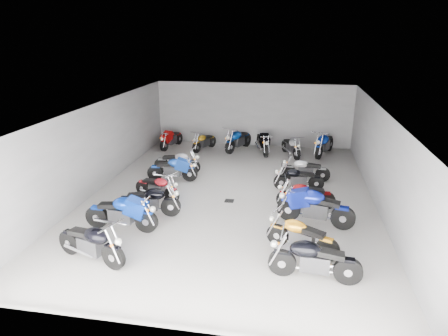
{
  "coord_description": "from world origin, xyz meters",
  "views": [
    {
      "loc": [
        2.05,
        -13.24,
        5.65
      ],
      "look_at": [
        -0.3,
        0.12,
        1.0
      ],
      "focal_mm": 32.0,
      "sensor_mm": 36.0,
      "label": 1
    }
  ],
  "objects": [
    {
      "name": "ground",
      "position": [
        0.0,
        0.0,
        0.0
      ],
      "size": [
        14.0,
        14.0,
        0.0
      ],
      "primitive_type": "plane",
      "color": "#A09D98",
      "rests_on": "ground"
    },
    {
      "name": "wall_back",
      "position": [
        0.0,
        7.0,
        1.6
      ],
      "size": [
        10.0,
        0.1,
        3.2
      ],
      "primitive_type": "cube",
      "color": "gray",
      "rests_on": "ground"
    },
    {
      "name": "wall_left",
      "position": [
        -5.0,
        0.0,
        1.6
      ],
      "size": [
        0.1,
        14.0,
        3.2
      ],
      "primitive_type": "cube",
      "color": "gray",
      "rests_on": "ground"
    },
    {
      "name": "wall_right",
      "position": [
        5.0,
        0.0,
        1.6
      ],
      "size": [
        0.1,
        14.0,
        3.2
      ],
      "primitive_type": "cube",
      "color": "gray",
      "rests_on": "ground"
    },
    {
      "name": "ceiling",
      "position": [
        0.0,
        0.0,
        3.22
      ],
      "size": [
        10.0,
        14.0,
        0.04
      ],
      "primitive_type": "cube",
      "color": "black",
      "rests_on": "wall_back"
    },
    {
      "name": "drain_grate",
      "position": [
        0.0,
        -0.5,
        0.01
      ],
      "size": [
        0.32,
        0.32,
        0.01
      ],
      "primitive_type": "cube",
      "color": "black",
      "rests_on": "ground"
    },
    {
      "name": "motorcycle_left_a",
      "position": [
        -2.86,
        -4.94,
        0.53
      ],
      "size": [
        2.14,
        0.85,
        0.97
      ],
      "rotation": [
        0.0,
        0.0,
        -1.9
      ],
      "color": "black",
      "rests_on": "ground"
    },
    {
      "name": "motorcycle_left_b",
      "position": [
        -2.8,
        -3.16,
        0.55
      ],
      "size": [
        2.28,
        0.46,
        1.0
      ],
      "rotation": [
        0.0,
        0.0,
        -1.6
      ],
      "color": "black",
      "rests_on": "ground"
    },
    {
      "name": "motorcycle_left_c",
      "position": [
        -2.36,
        -2.1,
        0.51
      ],
      "size": [
        2.12,
        0.51,
        0.93
      ],
      "rotation": [
        0.0,
        0.0,
        -1.43
      ],
      "color": "black",
      "rests_on": "ground"
    },
    {
      "name": "motorcycle_left_d",
      "position": [
        -2.53,
        -0.75,
        0.45
      ],
      "size": [
        1.8,
        0.74,
        0.82
      ],
      "rotation": [
        0.0,
        0.0,
        -1.91
      ],
      "color": "black",
      "rests_on": "ground"
    },
    {
      "name": "motorcycle_left_e",
      "position": [
        -2.53,
        1.1,
        0.48
      ],
      "size": [
        2.02,
        0.44,
        0.89
      ],
      "rotation": [
        0.0,
        0.0,
        -1.48
      ],
      "color": "black",
      "rests_on": "ground"
    },
    {
      "name": "motorcycle_left_f",
      "position": [
        -2.61,
        2.05,
        0.48
      ],
      "size": [
        1.99,
        0.39,
        0.88
      ],
      "rotation": [
        0.0,
        0.0,
        -1.59
      ],
      "color": "black",
      "rests_on": "ground"
    },
    {
      "name": "motorcycle_right_a",
      "position": [
        2.72,
        -4.76,
        0.53
      ],
      "size": [
        2.22,
        0.47,
        0.98
      ],
      "rotation": [
        0.0,
        0.0,
        1.5
      ],
      "color": "black",
      "rests_on": "ground"
    },
    {
      "name": "motorcycle_right_b",
      "position": [
        2.44,
        -3.55,
        0.49
      ],
      "size": [
        1.94,
        0.91,
        0.9
      ],
      "rotation": [
        0.0,
        0.0,
        1.18
      ],
      "color": "black",
      "rests_on": "ground"
    },
    {
      "name": "motorcycle_right_c",
      "position": [
        2.85,
        -1.8,
        0.57
      ],
      "size": [
        2.36,
        0.68,
        1.05
      ],
      "rotation": [
        0.0,
        0.0,
        1.36
      ],
      "color": "black",
      "rests_on": "ground"
    },
    {
      "name": "motorcycle_right_d",
      "position": [
        2.59,
        -0.65,
        0.47
      ],
      "size": [
        1.97,
        0.44,
        0.87
      ],
      "rotation": [
        0.0,
        0.0,
        1.67
      ],
      "color": "black",
      "rests_on": "ground"
    },
    {
      "name": "motorcycle_right_e",
      "position": [
        2.36,
        0.99,
        0.45
      ],
      "size": [
        1.88,
        0.41,
        0.82
      ],
      "rotation": [
        0.0,
        0.0,
        1.65
      ],
      "color": "black",
      "rests_on": "ground"
    },
    {
      "name": "motorcycle_right_f",
      "position": [
        2.64,
        2.06,
        0.46
      ],
      "size": [
        1.92,
        0.39,
        0.84
      ],
      "rotation": [
        0.0,
        0.0,
        1.53
      ],
      "color": "black",
      "rests_on": "ground"
    },
    {
      "name": "motorcycle_back_a",
      "position": [
        -4.01,
        5.68,
        0.48
      ],
      "size": [
        0.63,
        1.97,
        0.88
      ],
      "rotation": [
        0.0,
        0.0,
        2.9
      ],
      "color": "black",
      "rests_on": "ground"
    },
    {
      "name": "motorcycle_back_b",
      "position": [
        -2.27,
        5.57,
        0.44
      ],
      "size": [
        0.86,
        1.74,
        0.81
      ],
      "rotation": [
        0.0,
        0.0,
        2.72
      ],
      "color": "black",
      "rests_on": "ground"
    },
    {
      "name": "motorcycle_back_c",
      "position": [
        -0.59,
        5.84,
        0.54
      ],
      "size": [
        1.04,
        2.13,
        0.99
      ],
      "rotation": [
        0.0,
        0.0,
        2.73
      ],
      "color": "black",
      "rests_on": "ground"
    },
    {
      "name": "motorcycle_back_d",
      "position": [
        0.66,
        5.6,
        0.54
      ],
      "size": [
        0.77,
        2.18,
        0.98
      ],
      "rotation": [
        0.0,
        0.0,
        3.43
      ],
      "color": "black",
      "rests_on": "ground"
    },
    {
      "name": "motorcycle_back_e",
      "position": [
        2.04,
        5.3,
        0.47
      ],
      "size": [
        0.93,
        1.83,
        0.86
      ],
      "rotation": [
        0.0,
        0.0,
        3.57
      ],
      "color": "black",
      "rests_on": "ground"
    },
    {
      "name": "motorcycle_back_f",
      "position": [
        3.59,
        5.72,
        0.56
      ],
      "size": [
        0.98,
        2.21,
        1.02
      ],
      "rotation": [
        0.0,
        0.0,
        2.77
      ],
      "color": "black",
      "rests_on": "ground"
    }
  ]
}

